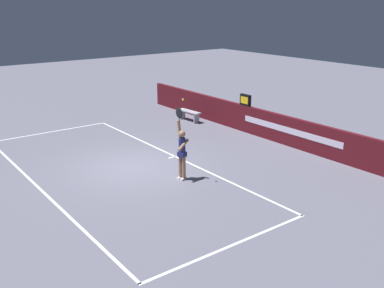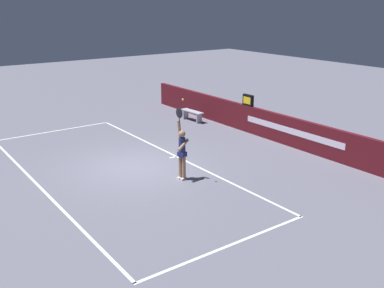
{
  "view_description": "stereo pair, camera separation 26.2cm",
  "coord_description": "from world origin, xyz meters",
  "px_view_note": "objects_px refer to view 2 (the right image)",
  "views": [
    {
      "loc": [
        13.12,
        -7.22,
        5.62
      ],
      "look_at": [
        2.26,
        0.94,
        1.25
      ],
      "focal_mm": 41.5,
      "sensor_mm": 36.0,
      "label": 1
    },
    {
      "loc": [
        13.28,
        -7.01,
        5.62
      ],
      "look_at": [
        2.26,
        0.94,
        1.25
      ],
      "focal_mm": 41.5,
      "sensor_mm": 36.0,
      "label": 2
    }
  ],
  "objects_px": {
    "speed_display": "(248,100)",
    "tennis_player": "(182,151)",
    "tennis_ball": "(183,100)",
    "courtside_bench_near": "(192,113)"
  },
  "relations": [
    {
      "from": "speed_display",
      "to": "tennis_player",
      "type": "xyz_separation_m",
      "value": [
        2.95,
        -5.61,
        -0.45
      ]
    },
    {
      "from": "speed_display",
      "to": "tennis_player",
      "type": "bearing_deg",
      "value": -62.29
    },
    {
      "from": "tennis_ball",
      "to": "courtside_bench_near",
      "type": "distance_m",
      "value": 8.19
    },
    {
      "from": "speed_display",
      "to": "courtside_bench_near",
      "type": "height_order",
      "value": "speed_display"
    },
    {
      "from": "tennis_ball",
      "to": "courtside_bench_near",
      "type": "xyz_separation_m",
      "value": [
        -6.18,
        4.83,
        -2.37
      ]
    },
    {
      "from": "tennis_player",
      "to": "tennis_ball",
      "type": "relative_size",
      "value": 34.76
    },
    {
      "from": "tennis_player",
      "to": "tennis_ball",
      "type": "xyz_separation_m",
      "value": [
        0.25,
        -0.12,
        1.75
      ]
    },
    {
      "from": "tennis_player",
      "to": "courtside_bench_near",
      "type": "relative_size",
      "value": 1.74
    },
    {
      "from": "speed_display",
      "to": "tennis_ball",
      "type": "height_order",
      "value": "tennis_ball"
    },
    {
      "from": "tennis_player",
      "to": "courtside_bench_near",
      "type": "bearing_deg",
      "value": 141.59
    }
  ]
}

